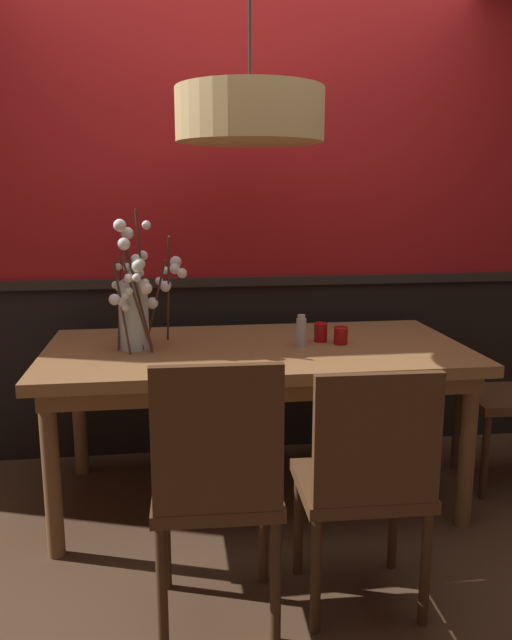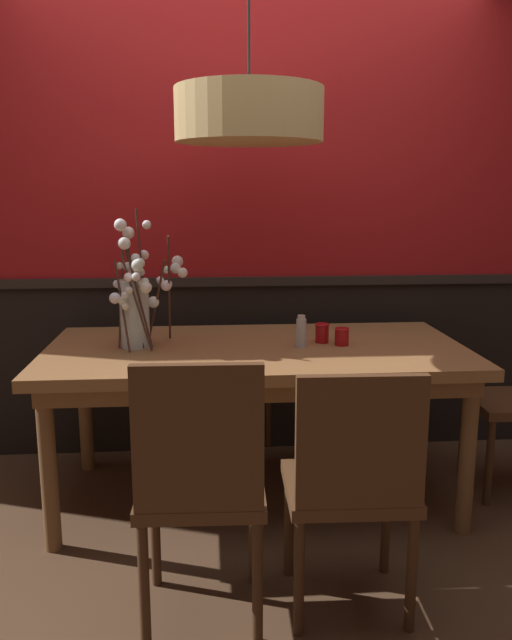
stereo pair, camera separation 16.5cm
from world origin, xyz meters
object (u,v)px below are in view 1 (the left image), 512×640
at_px(vase_with_blossoms, 136,302).
at_px(pendant_lamp, 250,115).
at_px(chair_near_side_left, 217,481).
at_px(chair_near_side_right, 366,476).
at_px(condiment_bottle, 301,331).
at_px(chair_far_side_right, 284,347).
at_px(chair_far_side_left, 185,352).
at_px(candle_holder_nearer_center, 341,335).
at_px(dining_table, 256,363).
at_px(candle_holder_nearer_edge, 321,332).

height_order(vase_with_blossoms, pendant_lamp, pendant_lamp).
bearing_deg(chair_near_side_left, vase_with_blossoms, 107.23).
bearing_deg(chair_near_side_right, vase_with_blossoms, 131.42).
xyz_separation_m(chair_near_side_left, condiment_bottle, (0.46, 0.88, 0.29)).
distance_m(chair_near_side_left, pendant_lamp, 1.52).
distance_m(chair_far_side_right, vase_with_blossoms, 1.29).
xyz_separation_m(chair_near_side_right, condiment_bottle, (-0.05, 0.85, 0.32)).
xyz_separation_m(chair_far_side_left, vase_with_blossoms, (-0.23, -0.89, 0.46)).
relative_size(candle_holder_nearer_center, condiment_bottle, 0.55).
bearing_deg(candle_holder_nearer_center, vase_with_blossoms, 178.10).
bearing_deg(vase_with_blossoms, chair_far_side_right, 45.87).
xyz_separation_m(chair_near_side_left, chair_far_side_left, (-0.06, 1.82, -0.03)).
relative_size(condiment_bottle, pendant_lamp, 0.13).
relative_size(dining_table, chair_far_side_right, 2.05).
xyz_separation_m(chair_far_side_right, condiment_bottle, (-0.09, -0.92, 0.30)).
bearing_deg(chair_near_side_left, dining_table, 74.50).
bearing_deg(pendant_lamp, candle_holder_nearer_edge, 16.68).
xyz_separation_m(chair_far_side_left, candle_holder_nearer_edge, (0.63, -0.86, 0.29)).
relative_size(vase_with_blossoms, candle_holder_nearer_center, 7.66).
xyz_separation_m(chair_near_side_right, candle_holder_nearer_edge, (0.06, 0.94, 0.29)).
bearing_deg(chair_near_side_right, candle_holder_nearer_edge, 86.31).
relative_size(vase_with_blossoms, pendant_lamp, 0.54).
bearing_deg(dining_table, pendant_lamp, -120.55).
relative_size(chair_near_side_right, condiment_bottle, 6.03).
relative_size(candle_holder_nearer_center, candle_holder_nearer_edge, 0.90).
bearing_deg(vase_with_blossoms, chair_near_side_right, -48.58).
bearing_deg(pendant_lamp, vase_with_blossoms, 171.52).
bearing_deg(chair_near_side_left, pendant_lamp, 75.64).
bearing_deg(condiment_bottle, pendant_lamp, -174.66).
bearing_deg(candle_holder_nearer_center, chair_far_side_right, 96.68).
height_order(chair_near_side_left, chair_far_side_left, chair_near_side_left).
bearing_deg(chair_far_side_left, pendant_lamp, -73.86).
xyz_separation_m(chair_near_side_right, vase_with_blossoms, (-0.80, 0.91, 0.46)).
xyz_separation_m(chair_far_side_right, candle_holder_nearer_edge, (0.02, -0.83, 0.28)).
bearing_deg(dining_table, chair_near_side_right, -73.80).
height_order(chair_far_side_left, vase_with_blossoms, vase_with_blossoms).
bearing_deg(chair_far_side_left, candle_holder_nearer_center, -52.15).
height_order(dining_table, chair_near_side_right, chair_near_side_right).
bearing_deg(chair_far_side_left, vase_with_blossoms, -104.41).
bearing_deg(pendant_lamp, chair_far_side_left, 106.14).
bearing_deg(pendant_lamp, chair_near_side_right, -70.61).
bearing_deg(dining_table, candle_holder_nearer_center, -1.96).
distance_m(vase_with_blossoms, candle_holder_nearer_center, 0.96).
xyz_separation_m(chair_far_side_left, candle_holder_nearer_center, (0.72, -0.92, 0.29)).
bearing_deg(dining_table, condiment_bottle, -9.82).
relative_size(candle_holder_nearer_edge, pendant_lamp, 0.08).
height_order(chair_near_side_right, pendant_lamp, pendant_lamp).
bearing_deg(candle_holder_nearer_center, chair_far_side_left, 127.85).
bearing_deg(chair_near_side_right, pendant_lamp, 109.39).
bearing_deg(vase_with_blossoms, chair_near_side_left, -72.77).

